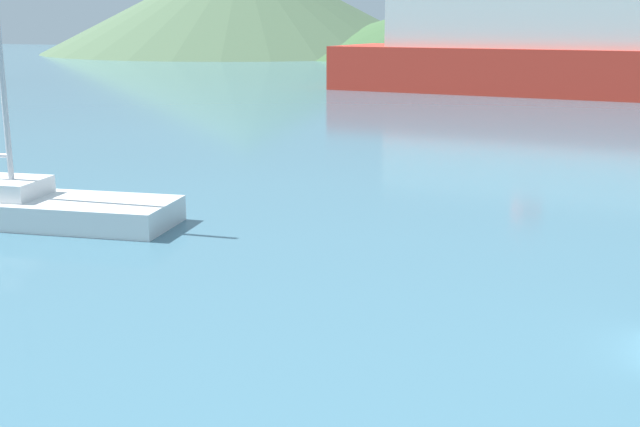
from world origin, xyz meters
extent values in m
cylinder|color=#BCBCC1|center=(-8.18, 15.36, 3.60)|extent=(0.12, 0.12, 6.11)
cube|color=red|center=(-2.33, 52.68, 1.36)|extent=(25.01, 9.30, 2.71)
cube|color=silver|center=(-2.33, 52.68, 4.47)|extent=(17.58, 7.65, 3.51)
cone|color=#4C6647|center=(-48.81, 102.74, 6.82)|extent=(54.39, 54.39, 13.64)
cone|color=#3D6038|center=(-21.91, 103.48, 3.13)|extent=(43.61, 43.61, 6.26)
camera|label=1|loc=(4.64, 2.16, 4.30)|focal=45.00mm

